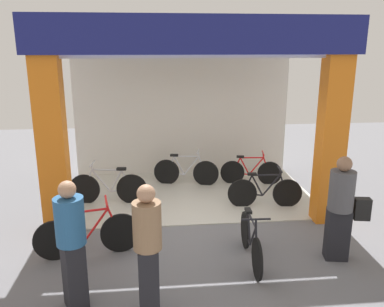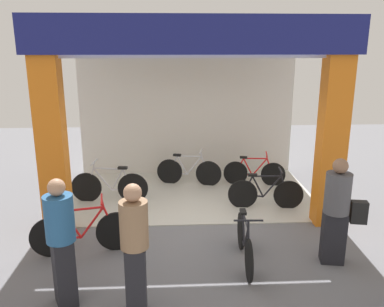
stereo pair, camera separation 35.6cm
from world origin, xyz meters
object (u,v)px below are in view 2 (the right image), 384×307
at_px(bicycle_inside_1, 110,186).
at_px(bicycle_inside_3, 254,172).
at_px(pedestrian_2, 337,210).
at_px(bicycle_parked_0, 245,242).
at_px(pedestrian_0, 61,240).
at_px(bicycle_inside_2, 189,171).
at_px(pedestrian_3, 135,249).
at_px(bicycle_parked_1, 84,232).
at_px(bicycle_inside_0, 265,193).

bearing_deg(bicycle_inside_1, bicycle_inside_3, 15.31).
bearing_deg(pedestrian_2, bicycle_parked_0, 177.80).
xyz_separation_m(bicycle_inside_3, pedestrian_0, (-3.29, -4.27, 0.56)).
xyz_separation_m(bicycle_inside_2, pedestrian_3, (-0.84, -4.63, 0.53)).
distance_m(bicycle_inside_1, pedestrian_2, 4.57).
distance_m(bicycle_inside_2, bicycle_inside_3, 1.53).
relative_size(bicycle_inside_1, pedestrian_0, 0.96).
bearing_deg(pedestrian_0, bicycle_inside_3, 52.38).
relative_size(bicycle_inside_3, pedestrian_0, 0.85).
xyz_separation_m(bicycle_parked_1, pedestrian_3, (0.95, -1.51, 0.51)).
relative_size(bicycle_inside_0, bicycle_inside_3, 1.05).
distance_m(bicycle_parked_0, pedestrian_2, 1.45).
height_order(bicycle_inside_1, pedestrian_3, pedestrian_3).
distance_m(bicycle_inside_3, bicycle_parked_1, 4.48).
relative_size(bicycle_inside_0, pedestrian_3, 0.89).
height_order(bicycle_inside_0, bicycle_parked_0, bicycle_parked_0).
xyz_separation_m(bicycle_parked_0, pedestrian_2, (1.35, -0.05, 0.52)).
bearing_deg(pedestrian_3, pedestrian_2, 20.03).
bearing_deg(pedestrian_2, bicycle_inside_0, 105.06).
relative_size(bicycle_inside_2, pedestrian_2, 0.92).
distance_m(bicycle_inside_1, bicycle_inside_2, 1.96).
xyz_separation_m(pedestrian_0, pedestrian_3, (0.92, -0.25, -0.01)).
relative_size(bicycle_inside_0, pedestrian_2, 0.92).
bearing_deg(bicycle_inside_0, pedestrian_0, -138.27).
xyz_separation_m(bicycle_inside_0, bicycle_inside_1, (-3.17, 0.50, 0.02)).
xyz_separation_m(pedestrian_0, pedestrian_2, (3.80, 0.80, -0.02)).
distance_m(bicycle_inside_2, bicycle_parked_0, 3.60).
relative_size(bicycle_parked_0, pedestrian_0, 0.90).
bearing_deg(bicycle_parked_0, bicycle_parked_1, 170.58).
xyz_separation_m(bicycle_inside_1, pedestrian_2, (3.73, -2.59, 0.50)).
xyz_separation_m(bicycle_inside_0, pedestrian_2, (0.56, -2.09, 0.52)).
height_order(bicycle_inside_3, bicycle_parked_0, bicycle_parked_0).
height_order(bicycle_parked_1, pedestrian_0, pedestrian_0).
bearing_deg(pedestrian_3, bicycle_inside_3, 62.36).
distance_m(bicycle_parked_1, pedestrian_2, 3.88).
bearing_deg(bicycle_parked_0, bicycle_inside_3, 76.13).
xyz_separation_m(bicycle_inside_1, bicycle_parked_0, (2.38, -2.54, -0.02)).
height_order(bicycle_inside_3, pedestrian_3, pedestrian_3).
relative_size(bicycle_inside_1, pedestrian_2, 0.98).
bearing_deg(bicycle_inside_1, bicycle_inside_0, -9.04).
xyz_separation_m(bicycle_inside_2, bicycle_parked_0, (0.68, -3.53, -0.00)).
xyz_separation_m(bicycle_inside_2, bicycle_inside_3, (1.53, -0.11, -0.02)).
relative_size(bicycle_parked_1, pedestrian_3, 0.97).
distance_m(bicycle_inside_1, bicycle_inside_3, 3.34).
bearing_deg(bicycle_inside_1, bicycle_parked_1, -92.52).
distance_m(bicycle_parked_0, pedestrian_0, 2.64).
xyz_separation_m(bicycle_parked_0, pedestrian_0, (-2.45, -0.85, 0.54)).
height_order(bicycle_inside_0, bicycle_parked_1, bicycle_parked_1).
height_order(bicycle_inside_3, pedestrian_0, pedestrian_0).
bearing_deg(bicycle_inside_1, bicycle_inside_2, 30.31).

